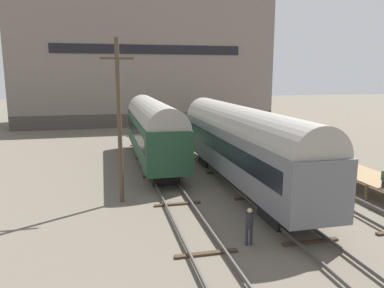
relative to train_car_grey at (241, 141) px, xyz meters
The scene contains 10 objects.
ground_plane 6.35m from the train_car_grey, 90.00° to the right, with size 200.00×200.00×0.00m, color #60594C.
track_left 7.81m from the train_car_grey, 129.54° to the right, with size 2.60×60.00×0.26m.
track_middle 6.29m from the train_car_grey, 90.00° to the right, with size 2.60×60.00×0.26m.
track_right 7.81m from the train_car_grey, 50.46° to the right, with size 2.60×60.00×0.26m.
train_car_grey is the anchor object (origin of this frame).
train_car_green 8.62m from the train_car_grey, 122.57° to the left, with size 2.93×15.68×5.16m.
station_platform 8.69m from the train_car_grey, 30.79° to the right, with size 2.61×15.01×1.02m.
person_worker 8.84m from the train_car_grey, 107.94° to the right, with size 0.32×0.32×1.65m.
utility_pole 7.92m from the train_car_grey, 169.82° to the right, with size 1.80×0.24×9.06m.
warehouse_building 35.17m from the train_car_grey, 93.68° to the left, with size 35.78×11.62×18.80m.
Camera 1 is at (-8.44, -16.44, 7.16)m, focal length 35.00 mm.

